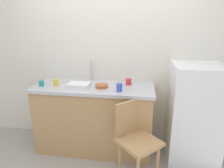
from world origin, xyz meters
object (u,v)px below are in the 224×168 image
at_px(cup_yellow, 56,82).
at_px(chair, 135,137).
at_px(cup_teal, 42,83).
at_px(dish_tray, 79,85).
at_px(cup_blue, 119,87).
at_px(refrigerator, 194,113).
at_px(cup_red, 129,82).
at_px(terracotta_bowl, 102,86).

bearing_deg(cup_yellow, chair, -21.01).
relative_size(cup_yellow, cup_teal, 1.21).
bearing_deg(cup_yellow, dish_tray, -3.69).
xyz_separation_m(dish_tray, cup_yellow, (-0.32, 0.02, 0.02)).
height_order(dish_tray, cup_blue, cup_blue).
bearing_deg(refrigerator, cup_red, 172.16).
bearing_deg(terracotta_bowl, chair, -41.76).
height_order(chair, cup_teal, cup_teal).
bearing_deg(chair, cup_teal, 119.42).
height_order(dish_tray, terracotta_bowl, dish_tray).
bearing_deg(dish_tray, cup_yellow, 176.31).
distance_m(cup_blue, cup_teal, 1.03).
bearing_deg(chair, cup_red, 57.81).
distance_m(chair, cup_yellow, 1.24).
bearing_deg(cup_yellow, cup_blue, -7.30).
distance_m(cup_teal, cup_red, 1.14).
bearing_deg(dish_tray, cup_blue, -9.40).
xyz_separation_m(cup_blue, cup_teal, (-1.03, 0.05, -0.01)).
xyz_separation_m(terracotta_bowl, cup_yellow, (-0.61, 0.00, 0.02)).
bearing_deg(refrigerator, terracotta_bowl, -177.15).
bearing_deg(cup_yellow, cup_teal, -162.25).
bearing_deg(refrigerator, cup_yellow, -178.17).
distance_m(cup_yellow, cup_blue, 0.86).
relative_size(terracotta_bowl, cup_yellow, 1.78).
bearing_deg(cup_red, cup_teal, -168.42).
relative_size(cup_teal, cup_red, 0.90).
relative_size(refrigerator, chair, 1.40).
relative_size(refrigerator, cup_blue, 12.80).
relative_size(refrigerator, cup_teal, 16.89).
relative_size(chair, terracotta_bowl, 5.58).
xyz_separation_m(refrigerator, cup_yellow, (-1.79, -0.06, 0.35)).
distance_m(dish_tray, cup_teal, 0.49).
bearing_deg(dish_tray, terracotta_bowl, 3.65).
relative_size(terracotta_bowl, cup_red, 1.94).
bearing_deg(terracotta_bowl, cup_teal, -176.03).
height_order(terracotta_bowl, cup_blue, cup_blue).
xyz_separation_m(chair, cup_red, (-0.13, 0.59, 0.47)).
bearing_deg(terracotta_bowl, dish_tray, -176.35).
distance_m(refrigerator, cup_blue, 1.01).
relative_size(dish_tray, cup_yellow, 3.13).
relative_size(cup_blue, cup_teal, 1.32).
relative_size(terracotta_bowl, cup_teal, 2.16).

